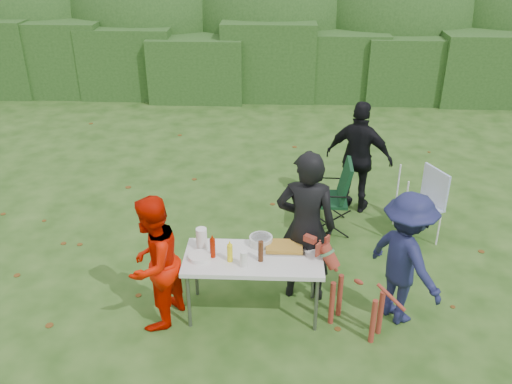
{
  "coord_description": "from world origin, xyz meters",
  "views": [
    {
      "loc": [
        0.26,
        -5.06,
        4.02
      ],
      "look_at": [
        0.01,
        0.83,
        1.0
      ],
      "focal_mm": 38.0,
      "sensor_mm": 36.0,
      "label": 1
    }
  ],
  "objects_px": {
    "child": "(405,259)",
    "camping_chair": "(327,195)",
    "folding_table": "(253,261)",
    "person_cook": "(306,227)",
    "dog": "(357,293)",
    "paper_towel_roll": "(202,239)",
    "person_red_jacket": "(153,263)",
    "mustard_bottle": "(230,253)",
    "beer_bottle": "(261,251)",
    "ketchup_bottle": "(213,248)",
    "person_black_puffy": "(359,158)",
    "lawn_chair": "(418,204)"
  },
  "relations": [
    {
      "from": "person_black_puffy",
      "to": "lawn_chair",
      "type": "distance_m",
      "value": 1.1
    },
    {
      "from": "paper_towel_roll",
      "to": "person_red_jacket",
      "type": "bearing_deg",
      "value": -145.27
    },
    {
      "from": "folding_table",
      "to": "paper_towel_roll",
      "type": "height_order",
      "value": "paper_towel_roll"
    },
    {
      "from": "camping_chair",
      "to": "person_cook",
      "type": "bearing_deg",
      "value": 78.51
    },
    {
      "from": "person_black_puffy",
      "to": "camping_chair",
      "type": "bearing_deg",
      "value": 72.9
    },
    {
      "from": "dog",
      "to": "paper_towel_roll",
      "type": "xyz_separation_m",
      "value": [
        -1.68,
        0.35,
        0.4
      ]
    },
    {
      "from": "person_cook",
      "to": "dog",
      "type": "bearing_deg",
      "value": 139.47
    },
    {
      "from": "folding_table",
      "to": "paper_towel_roll",
      "type": "relative_size",
      "value": 5.77
    },
    {
      "from": "person_black_puffy",
      "to": "dog",
      "type": "relative_size",
      "value": 1.73
    },
    {
      "from": "person_black_puffy",
      "to": "mustard_bottle",
      "type": "distance_m",
      "value": 3.07
    },
    {
      "from": "camping_chair",
      "to": "paper_towel_roll",
      "type": "height_order",
      "value": "camping_chair"
    },
    {
      "from": "person_black_puffy",
      "to": "camping_chair",
      "type": "height_order",
      "value": "person_black_puffy"
    },
    {
      "from": "person_cook",
      "to": "camping_chair",
      "type": "xyz_separation_m",
      "value": [
        0.37,
        1.57,
        -0.4
      ]
    },
    {
      "from": "ketchup_bottle",
      "to": "lawn_chair",
      "type": "bearing_deg",
      "value": 34.24
    },
    {
      "from": "person_black_puffy",
      "to": "camping_chair",
      "type": "relative_size",
      "value": 1.64
    },
    {
      "from": "child",
      "to": "lawn_chair",
      "type": "relative_size",
      "value": 1.57
    },
    {
      "from": "camping_chair",
      "to": "mustard_bottle",
      "type": "distance_m",
      "value": 2.35
    },
    {
      "from": "person_red_jacket",
      "to": "mustard_bottle",
      "type": "xyz_separation_m",
      "value": [
        0.8,
        0.11,
        0.08
      ]
    },
    {
      "from": "dog",
      "to": "mustard_bottle",
      "type": "distance_m",
      "value": 1.41
    },
    {
      "from": "person_cook",
      "to": "mustard_bottle",
      "type": "bearing_deg",
      "value": 33.53
    },
    {
      "from": "dog",
      "to": "mustard_bottle",
      "type": "height_order",
      "value": "mustard_bottle"
    },
    {
      "from": "ketchup_bottle",
      "to": "child",
      "type": "bearing_deg",
      "value": 0.19
    },
    {
      "from": "folding_table",
      "to": "mustard_bottle",
      "type": "distance_m",
      "value": 0.3
    },
    {
      "from": "folding_table",
      "to": "person_cook",
      "type": "xyz_separation_m",
      "value": [
        0.57,
        0.34,
        0.23
      ]
    },
    {
      "from": "person_red_jacket",
      "to": "lawn_chair",
      "type": "distance_m",
      "value": 3.79
    },
    {
      "from": "person_cook",
      "to": "lawn_chair",
      "type": "relative_size",
      "value": 1.89
    },
    {
      "from": "folding_table",
      "to": "person_red_jacket",
      "type": "height_order",
      "value": "person_red_jacket"
    },
    {
      "from": "person_black_puffy",
      "to": "child",
      "type": "xyz_separation_m",
      "value": [
        0.19,
        -2.49,
        -0.08
      ]
    },
    {
      "from": "person_red_jacket",
      "to": "lawn_chair",
      "type": "bearing_deg",
      "value": 140.84
    },
    {
      "from": "folding_table",
      "to": "dog",
      "type": "xyz_separation_m",
      "value": [
        1.11,
        -0.23,
        -0.22
      ]
    },
    {
      "from": "person_red_jacket",
      "to": "lawn_chair",
      "type": "height_order",
      "value": "person_red_jacket"
    },
    {
      "from": "person_cook",
      "to": "lawn_chair",
      "type": "bearing_deg",
      "value": -132.72
    },
    {
      "from": "child",
      "to": "paper_towel_roll",
      "type": "relative_size",
      "value": 5.9
    },
    {
      "from": "child",
      "to": "beer_bottle",
      "type": "xyz_separation_m",
      "value": [
        -1.54,
        -0.06,
        0.09
      ]
    },
    {
      "from": "person_cook",
      "to": "camping_chair",
      "type": "relative_size",
      "value": 1.78
    },
    {
      "from": "person_red_jacket",
      "to": "camping_chair",
      "type": "height_order",
      "value": "person_red_jacket"
    },
    {
      "from": "child",
      "to": "camping_chair",
      "type": "relative_size",
      "value": 1.48
    },
    {
      "from": "person_red_jacket",
      "to": "child",
      "type": "height_order",
      "value": "child"
    },
    {
      "from": "dog",
      "to": "camping_chair",
      "type": "height_order",
      "value": "camping_chair"
    },
    {
      "from": "person_red_jacket",
      "to": "paper_towel_roll",
      "type": "xyz_separation_m",
      "value": [
        0.47,
        0.33,
        0.11
      ]
    },
    {
      "from": "person_cook",
      "to": "child",
      "type": "bearing_deg",
      "value": 167.41
    },
    {
      "from": "person_red_jacket",
      "to": "person_cook",
      "type": "bearing_deg",
      "value": 128.02
    },
    {
      "from": "folding_table",
      "to": "person_black_puffy",
      "type": "relative_size",
      "value": 0.88
    },
    {
      "from": "ketchup_bottle",
      "to": "paper_towel_roll",
      "type": "xyz_separation_m",
      "value": [
        -0.14,
        0.14,
        0.02
      ]
    },
    {
      "from": "person_cook",
      "to": "child",
      "type": "distance_m",
      "value": 1.12
    },
    {
      "from": "person_cook",
      "to": "lawn_chair",
      "type": "distance_m",
      "value": 2.2
    },
    {
      "from": "person_red_jacket",
      "to": "person_black_puffy",
      "type": "height_order",
      "value": "person_black_puffy"
    },
    {
      "from": "person_red_jacket",
      "to": "ketchup_bottle",
      "type": "relative_size",
      "value": 6.94
    },
    {
      "from": "lawn_chair",
      "to": "mustard_bottle",
      "type": "bearing_deg",
      "value": 12.54
    },
    {
      "from": "person_cook",
      "to": "camping_chair",
      "type": "distance_m",
      "value": 1.66
    }
  ]
}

